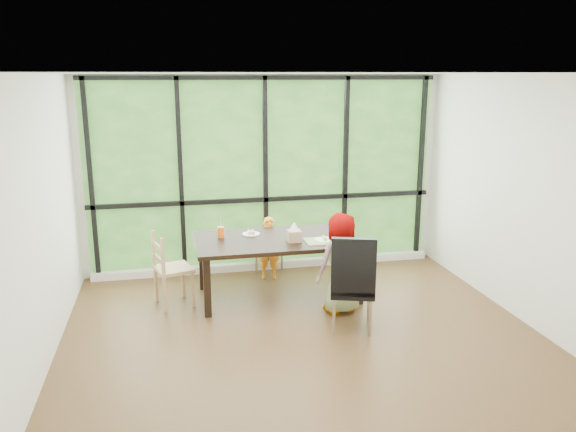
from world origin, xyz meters
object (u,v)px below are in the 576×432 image
object	(u,v)px
chair_window_leather	(264,232)
chair_end_beech	(173,269)
chair_interior_leather	(353,282)
orange_cup	(221,232)
white_mug	(350,230)
plate_far	(251,234)
child_older	(339,263)
tissue_box	(294,236)
plate_near	(325,240)
green_cup	(351,236)
child_toddler	(269,248)
dining_table	(278,267)

from	to	relation	value
chair_window_leather	chair_end_beech	bearing A→B (deg)	-151.37
chair_interior_leather	orange_cup	world-z (taller)	chair_interior_leather
orange_cup	chair_end_beech	bearing A→B (deg)	-162.93
chair_interior_leather	white_mug	bearing A→B (deg)	-89.01
chair_window_leather	plate_far	world-z (taller)	chair_window_leather
child_older	chair_end_beech	bearing A→B (deg)	-33.01
chair_interior_leather	tissue_box	size ratio (longest dim) A/B	6.91
chair_interior_leather	white_mug	size ratio (longest dim) A/B	13.06
chair_interior_leather	white_mug	xyz separation A→B (m)	(0.33, 1.12, 0.25)
plate_near	tissue_box	world-z (taller)	tissue_box
chair_window_leather	green_cup	size ratio (longest dim) A/B	8.08
white_mug	tissue_box	distance (m)	0.79
child_toddler	plate_far	distance (m)	0.61
child_toddler	orange_cup	distance (m)	0.91
plate_near	green_cup	xyz separation A→B (m)	(0.31, -0.08, 0.06)
tissue_box	chair_interior_leather	bearing A→B (deg)	-64.59
dining_table	child_toddler	xyz separation A→B (m)	(0.00, 0.65, 0.05)
child_toddler	white_mug	distance (m)	1.17
chair_interior_leather	tissue_box	world-z (taller)	chair_interior_leather
plate_far	orange_cup	size ratio (longest dim) A/B	1.65
plate_far	tissue_box	size ratio (longest dim) A/B	1.41
chair_end_beech	orange_cup	world-z (taller)	chair_end_beech
green_cup	tissue_box	bearing A→B (deg)	169.00
chair_window_leather	child_toddler	xyz separation A→B (m)	(-0.01, -0.43, -0.11)
child_toddler	child_older	bearing A→B (deg)	-47.05
child_toddler	white_mug	size ratio (longest dim) A/B	10.31
chair_window_leather	chair_interior_leather	bearing A→B (deg)	-86.06
dining_table	orange_cup	world-z (taller)	orange_cup
white_mug	tissue_box	world-z (taller)	tissue_box
child_older	chair_window_leather	bearing A→B (deg)	-85.62
orange_cup	plate_near	bearing A→B (deg)	-18.18
orange_cup	green_cup	world-z (taller)	same
child_toddler	plate_far	bearing A→B (deg)	-108.60
chair_end_beech	plate_near	distance (m)	1.84
green_cup	chair_interior_leather	bearing A→B (deg)	-106.92
plate_far	green_cup	distance (m)	1.26
dining_table	plate_far	distance (m)	0.54
chair_interior_leather	child_older	size ratio (longest dim) A/B	0.92
chair_window_leather	child_older	xyz separation A→B (m)	(0.59, -1.68, 0.05)
plate_near	white_mug	world-z (taller)	white_mug
dining_table	chair_end_beech	bearing A→B (deg)	179.82
orange_cup	tissue_box	world-z (taller)	same
chair_window_leather	tissue_box	xyz separation A→B (m)	(0.15, -1.24, 0.28)
chair_end_beech	tissue_box	distance (m)	1.49
green_cup	orange_cup	bearing A→B (deg)	162.40
chair_window_leather	green_cup	bearing A→B (deg)	-70.19
chair_interior_leather	white_mug	world-z (taller)	chair_interior_leather
chair_end_beech	child_toddler	world-z (taller)	chair_end_beech
child_older	orange_cup	world-z (taller)	child_older
chair_end_beech	white_mug	distance (m)	2.22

